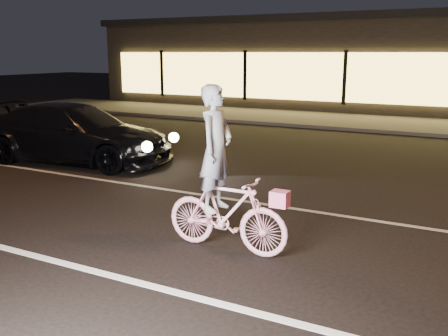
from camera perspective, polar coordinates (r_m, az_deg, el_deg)
The scene contains 7 objects.
ground at distance 8.19m, azimuth -13.85°, elevation -5.85°, with size 90.00×90.00×0.00m, color black.
lane_stripe_near at distance 7.21m, azimuth -21.81°, elevation -9.03°, with size 60.00×0.12×0.01m, color silver.
lane_stripe_far at distance 9.70m, azimuth -6.05°, elevation -2.54°, with size 60.00×0.10×0.01m, color gray.
sidewalk at distance 19.63m, azimuth 12.07°, elevation 5.35°, with size 30.00×4.00×0.12m, color #383533.
storefront at distance 25.27m, azimuth 16.08°, elevation 11.55°, with size 25.40×8.42×4.20m.
cyclist at distance 6.58m, azimuth -0.07°, elevation -2.95°, with size 1.76×0.60×2.21m.
sedan at distance 12.52m, azimuth -16.65°, elevation 3.79°, with size 5.04×2.55×1.40m.
Camera 1 is at (5.22, -5.75, 2.60)m, focal length 40.00 mm.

